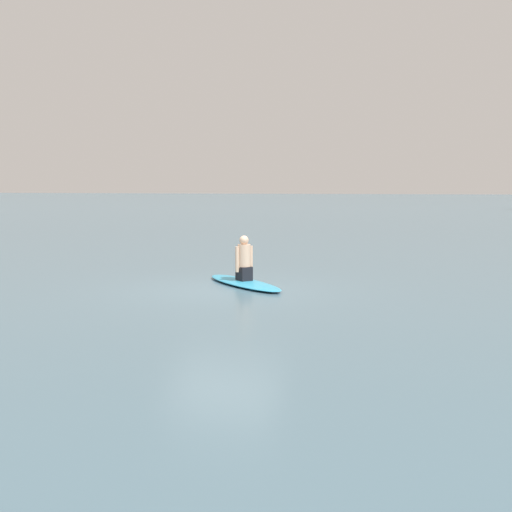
{
  "coord_description": "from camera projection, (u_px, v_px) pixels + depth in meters",
  "views": [
    {
      "loc": [
        4.98,
        -13.55,
        2.31
      ],
      "look_at": [
        0.36,
        1.22,
        0.66
      ],
      "focal_mm": 45.74,
      "sensor_mm": 36.0,
      "label": 1
    }
  ],
  "objects": [
    {
      "name": "person_paddler",
      "position": [
        244.0,
        260.0,
        15.29
      ],
      "size": [
        0.45,
        0.44,
        1.06
      ],
      "rotation": [
        0.0,
        0.0,
        -0.75
      ],
      "color": "black",
      "rests_on": "surfboard"
    },
    {
      "name": "surfboard",
      "position": [
        244.0,
        283.0,
        15.34
      ],
      "size": [
        2.8,
        2.68,
        0.12
      ],
      "primitive_type": "ellipsoid",
      "rotation": [
        0.0,
        0.0,
        -0.75
      ],
      "color": "#339EC6",
      "rests_on": "ground"
    },
    {
      "name": "ground_plane",
      "position": [
        224.0,
        290.0,
        14.58
      ],
      "size": [
        400.0,
        400.0,
        0.0
      ],
      "primitive_type": "plane",
      "color": "slate"
    }
  ]
}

